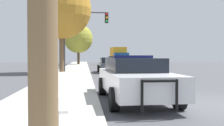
{
  "coord_description": "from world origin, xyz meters",
  "views": [
    {
      "loc": [
        -4.04,
        -8.38,
        1.5
      ],
      "look_at": [
        -2.13,
        11.25,
        0.98
      ],
      "focal_mm": 45.0,
      "sensor_mm": 36.0,
      "label": 1
    }
  ],
  "objects": [
    {
      "name": "box_truck",
      "position": [
        1.87,
        40.5,
        1.6
      ],
      "size": [
        2.68,
        7.45,
        2.97
      ],
      "rotation": [
        0.0,
        0.0,
        3.16
      ],
      "color": "navy",
      "rests_on": "ground_plane"
    },
    {
      "name": "sidewalk_left",
      "position": [
        -5.1,
        0.0,
        0.07
      ],
      "size": [
        3.0,
        110.0,
        0.13
      ],
      "color": "#BCB7AD",
      "rests_on": "ground_plane"
    },
    {
      "name": "car_background_oncoming",
      "position": [
        2.07,
        29.17,
        0.77
      ],
      "size": [
        2.04,
        4.18,
        1.45
      ],
      "rotation": [
        0.0,
        0.0,
        3.2
      ],
      "color": "#B7B7BC",
      "rests_on": "ground_plane"
    },
    {
      "name": "traffic_light",
      "position": [
        -4.28,
        16.15,
        3.87
      ],
      "size": [
        3.9,
        0.35,
        5.28
      ],
      "color": "#424247",
      "rests_on": "sidewalk_left"
    },
    {
      "name": "tree_sidewalk_far",
      "position": [
        -5.06,
        37.43,
        4.26
      ],
      "size": [
        4.67,
        4.67,
        6.47
      ],
      "color": "#4C3823",
      "rests_on": "sidewalk_left"
    },
    {
      "name": "police_car",
      "position": [
        -2.41,
        0.78,
        0.76
      ],
      "size": [
        2.2,
        5.41,
        1.51
      ],
      "rotation": [
        0.0,
        0.0,
        3.18
      ],
      "color": "white",
      "rests_on": "ground_plane"
    },
    {
      "name": "car_background_midblock",
      "position": [
        -1.87,
        16.48,
        0.71
      ],
      "size": [
        2.0,
        4.22,
        1.34
      ],
      "rotation": [
        0.0,
        0.0,
        0.0
      ],
      "color": "#474C51",
      "rests_on": "ground_plane"
    },
    {
      "name": "car_background_distant",
      "position": [
        0.42,
        35.59,
        0.74
      ],
      "size": [
        2.12,
        4.46,
        1.4
      ],
      "rotation": [
        0.0,
        0.0,
        -0.02
      ],
      "color": "#B7B7BC",
      "rests_on": "ground_plane"
    },
    {
      "name": "ground_plane",
      "position": [
        0.0,
        0.0,
        0.0
      ],
      "size": [
        110.0,
        110.0,
        0.0
      ],
      "primitive_type": "plane",
      "color": "#4F4F54"
    },
    {
      "name": "fire_hydrant",
      "position": [
        -4.63,
        -3.19,
        0.51
      ],
      "size": [
        0.55,
        0.24,
        0.72
      ],
      "color": "white",
      "rests_on": "sidewalk_left"
    },
    {
      "name": "tree_sidewalk_mid",
      "position": [
        -6.02,
        16.03,
        5.47
      ],
      "size": [
        5.13,
        5.13,
        7.92
      ],
      "color": "brown",
      "rests_on": "sidewalk_left"
    }
  ]
}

